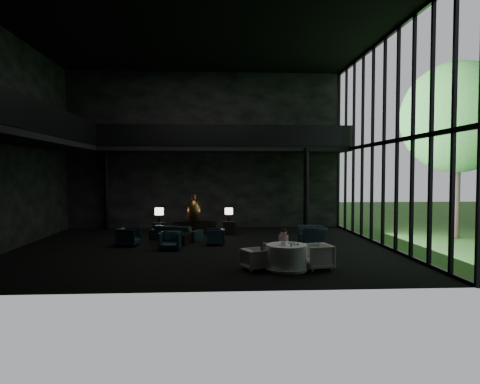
{
  "coord_description": "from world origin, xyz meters",
  "views": [
    {
      "loc": [
        0.48,
        -16.1,
        2.84
      ],
      "look_at": [
        1.44,
        0.5,
        2.1
      ],
      "focal_mm": 32.0,
      "sensor_mm": 36.0,
      "label": 1
    }
  ],
  "objects": [
    {
      "name": "console",
      "position": [
        -0.49,
        3.68,
        0.32
      ],
      "size": [
        1.98,
        0.45,
        0.63
      ],
      "primitive_type": "cube",
      "color": "black",
      "rests_on": "floor"
    },
    {
      "name": "dining_chair_west",
      "position": [
        1.65,
        -3.72,
        0.31
      ],
      "size": [
        0.74,
        0.76,
        0.61
      ],
      "primitive_type": "imported",
      "rotation": [
        0.0,
        0.0,
        1.97
      ],
      "color": "#A8A7A4",
      "rests_on": "floor"
    },
    {
      "name": "sofa",
      "position": [
        -1.18,
        2.03,
        0.44
      ],
      "size": [
        2.33,
        1.54,
        0.89
      ],
      "primitive_type": "imported",
      "rotation": [
        0.0,
        0.0,
        2.72
      ],
      "color": "black",
      "rests_on": "floor"
    },
    {
      "name": "wall_front",
      "position": [
        0.0,
        -6.0,
        4.0
      ],
      "size": [
        14.0,
        0.04,
        8.0
      ],
      "primitive_type": "cube",
      "color": "black",
      "rests_on": "ground"
    },
    {
      "name": "column_nw",
      "position": [
        -5.0,
        5.7,
        2.0
      ],
      "size": [
        0.24,
        0.24,
        4.0
      ],
      "primitive_type": "cylinder",
      "color": "black",
      "rests_on": "floor"
    },
    {
      "name": "cereal_bowl",
      "position": [
        2.48,
        -3.68,
        0.79
      ],
      "size": [
        0.16,
        0.16,
        0.08
      ],
      "primitive_type": "ellipsoid",
      "color": "white",
      "rests_on": "dining_table"
    },
    {
      "name": "railing_back",
      "position": [
        1.0,
        4.0,
        4.6
      ],
      "size": [
        12.0,
        0.06,
        1.0
      ],
      "primitive_type": "cube",
      "color": "black",
      "rests_on": "mezzanine_back"
    },
    {
      "name": "saucer",
      "position": [
        2.78,
        -3.92,
        0.76
      ],
      "size": [
        0.16,
        0.16,
        0.01
      ],
      "primitive_type": "cylinder",
      "rotation": [
        0.0,
        0.0,
        -0.05
      ],
      "color": "white",
      "rests_on": "dining_table"
    },
    {
      "name": "plate_a",
      "position": [
        2.41,
        -3.95,
        0.76
      ],
      "size": [
        0.28,
        0.28,
        0.01
      ],
      "primitive_type": "cylinder",
      "rotation": [
        0.0,
        0.0,
        0.31
      ],
      "color": "white",
      "rests_on": "dining_table"
    },
    {
      "name": "ceiling",
      "position": [
        0.0,
        0.0,
        8.0
      ],
      "size": [
        14.0,
        12.0,
        0.02
      ],
      "primitive_type": "cube",
      "color": "black",
      "rests_on": "ground"
    },
    {
      "name": "cream_pot",
      "position": [
        2.63,
        -4.14,
        0.78
      ],
      "size": [
        0.07,
        0.07,
        0.07
      ],
      "primitive_type": "cylinder",
      "rotation": [
        0.0,
        0.0,
        0.37
      ],
      "color": "#99999E",
      "rests_on": "dining_table"
    },
    {
      "name": "curtain_wall",
      "position": [
        6.95,
        0.0,
        4.0
      ],
      "size": [
        0.2,
        12.0,
        8.0
      ],
      "primitive_type": null,
      "color": "black",
      "rests_on": "ground"
    },
    {
      "name": "column_ne",
      "position": [
        4.8,
        4.0,
        2.0
      ],
      "size": [
        0.24,
        0.24,
        4.0
      ],
      "primitive_type": "cylinder",
      "color": "black",
      "rests_on": "floor"
    },
    {
      "name": "coffee_cup",
      "position": [
        2.86,
        -3.96,
        0.79
      ],
      "size": [
        0.1,
        0.1,
        0.06
      ],
      "primitive_type": "cylinder",
      "rotation": [
        0.0,
        0.0,
        -0.17
      ],
      "color": "white",
      "rests_on": "saucer"
    },
    {
      "name": "dining_chair_north",
      "position": [
        2.45,
        -2.9,
        0.34
      ],
      "size": [
        0.86,
        0.84,
        0.68
      ],
      "primitive_type": "imported",
      "rotation": [
        0.0,
        0.0,
        3.57
      ],
      "color": "#A5A39D",
      "rests_on": "floor"
    },
    {
      "name": "dining_table",
      "position": [
        2.56,
        -3.83,
        0.33
      ],
      "size": [
        1.36,
        1.36,
        0.75
      ],
      "color": "white",
      "rests_on": "floor"
    },
    {
      "name": "wall_left",
      "position": [
        -7.0,
        0.0,
        4.0
      ],
      "size": [
        0.04,
        12.0,
        8.0
      ],
      "primitive_type": "cube",
      "color": "black",
      "rests_on": "ground"
    },
    {
      "name": "wall_back",
      "position": [
        0.0,
        6.0,
        4.0
      ],
      "size": [
        14.0,
        0.04,
        8.0
      ],
      "primitive_type": "cube",
      "color": "black",
      "rests_on": "ground"
    },
    {
      "name": "tree_near",
      "position": [
        11.0,
        2.0,
        5.23
      ],
      "size": [
        4.8,
        4.8,
        7.65
      ],
      "color": "#382D23",
      "rests_on": "garden_ground"
    },
    {
      "name": "side_table_right",
      "position": [
        1.11,
        3.5,
        0.31
      ],
      "size": [
        0.56,
        0.56,
        0.61
      ],
      "primitive_type": "cube",
      "color": "black",
      "rests_on": "floor"
    },
    {
      "name": "table_lamp_left",
      "position": [
        -2.09,
        3.64,
        1.05
      ],
      "size": [
        0.4,
        0.4,
        0.67
      ],
      "color": "black",
      "rests_on": "side_table_left"
    },
    {
      "name": "side_table_left",
      "position": [
        -2.09,
        3.63,
        0.28
      ],
      "size": [
        0.52,
        0.52,
        0.57
      ],
      "primitive_type": "cube",
      "color": "black",
      "rests_on": "floor"
    },
    {
      "name": "floor",
      "position": [
        0.0,
        0.0,
        0.0
      ],
      "size": [
        14.0,
        12.0,
        0.02
      ],
      "primitive_type": "cube",
      "color": "black",
      "rests_on": "ground"
    },
    {
      "name": "table_lamp_right",
      "position": [
        1.11,
        3.53,
        1.05
      ],
      "size": [
        0.36,
        0.36,
        0.61
      ],
      "color": "black",
      "rests_on": "side_table_right"
    },
    {
      "name": "coffee_table",
      "position": [
        -1.03,
        0.99,
        0.21
      ],
      "size": [
        1.17,
        1.17,
        0.42
      ],
      "primitive_type": "cube",
      "rotation": [
        0.0,
        0.0,
        -0.29
      ],
      "color": "black",
      "rests_on": "floor"
    },
    {
      "name": "lounge_armchair_south",
      "position": [
        -1.17,
        -0.35,
        0.37
      ],
      "size": [
        0.78,
        0.74,
        0.73
      ],
      "primitive_type": "imported",
      "rotation": [
        0.0,
        0.0,
        -0.1
      ],
      "color": "black",
      "rests_on": "floor"
    },
    {
      "name": "mezzanine_left",
      "position": [
        -6.0,
        0.0,
        4.0
      ],
      "size": [
        2.0,
        12.0,
        0.25
      ],
      "primitive_type": "cube",
      "color": "black",
      "rests_on": "wall_left"
    },
    {
      "name": "mezzanine_back",
      "position": [
        1.0,
        5.0,
        4.0
      ],
      "size": [
        12.0,
        2.0,
        0.25
      ],
      "primitive_type": "cube",
      "color": "black",
      "rests_on": "wall_back"
    },
    {
      "name": "railing_left",
      "position": [
        -5.0,
        0.0,
        4.6
      ],
      "size": [
        0.06,
        12.0,
        1.0
      ],
      "primitive_type": "cube",
      "color": "black",
      "rests_on": "mezzanine_left"
    },
    {
      "name": "window_armchair",
      "position": [
        4.31,
        0.52,
        0.5
      ],
      "size": [
        0.79,
        1.17,
        1.0
      ],
      "primitive_type": "imported",
      "rotation": [
        0.0,
        0.0,
        -1.53
      ],
      "color": "black",
      "rests_on": "floor"
    },
    {
      "name": "child",
      "position": [
        2.63,
        -2.83,
        0.77
      ],
      "size": [
        0.3,
        0.3,
        0.65
      ],
      "rotation": [
        0.0,
        0.0,
        3.14
      ],
      "color": "#DA9CA6",
      "rests_on": "dining_chair_north"
    },
    {
      "name": "bronze_urn",
      "position": [
        -0.49,
        3.5,
        1.15
      ],
      "size": [
        0.65,
        0.65,
        1.22
      ],
      "color": "olive",
      "rests_on": "console"
    },
    {
      "name": "lounge_armchair_west",
      "position": [
        -2.89,
        0.59,
        0.41
      ],
      "size": [
        0.86,
        0.9,
        0.82
      ],
      "primitive_type": "imported",
      "rotation": [
        0.0,
        0.0,
        1.41
      ],
      "color": "black",
      "rests_on": "floor"
    },
    {
      "name": "dining_chair_east",
      "position": [
        3.47,
        -3.75,
        0.43
      ],
      "size": [
        0.94,
        0.98,
        0.86
      ],
      "primitive_type": "imported",
      "rotation": [
        0.0,
        0.0,
        -1.36
      ],
      "color": "#ADAAA3",
      "rests_on": "floor"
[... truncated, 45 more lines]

